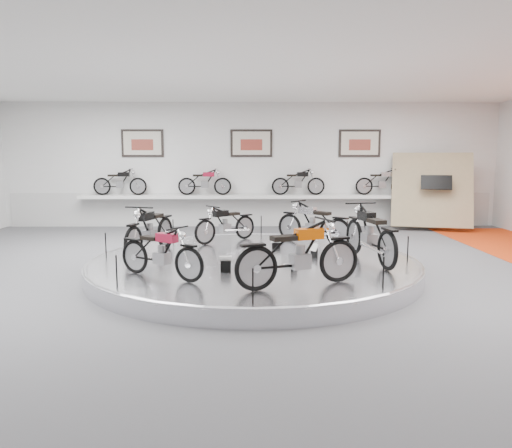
{
  "coord_description": "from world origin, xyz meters",
  "views": [
    {
      "loc": [
        -0.1,
        -9.29,
        2.33
      ],
      "look_at": [
        0.05,
        0.6,
        0.96
      ],
      "focal_mm": 35.0,
      "sensor_mm": 36.0,
      "label": 1
    }
  ],
  "objects_px": {
    "bike_c": "(150,229)",
    "bike_e": "(299,253)",
    "display_platform": "(254,267)",
    "bike_a": "(313,223)",
    "shelf": "(252,197)",
    "bike_b": "(226,223)",
    "bike_f": "(370,233)",
    "bike_d": "(161,252)"
  },
  "relations": [
    {
      "from": "bike_a",
      "to": "bike_b",
      "type": "xyz_separation_m",
      "value": [
        -2.02,
        0.32,
        -0.06
      ]
    },
    {
      "from": "bike_a",
      "to": "bike_e",
      "type": "distance_m",
      "value": 3.79
    },
    {
      "from": "bike_a",
      "to": "bike_f",
      "type": "bearing_deg",
      "value": 154.55
    },
    {
      "from": "bike_c",
      "to": "bike_e",
      "type": "relative_size",
      "value": 0.98
    },
    {
      "from": "bike_c",
      "to": "bike_e",
      "type": "height_order",
      "value": "bike_e"
    },
    {
      "from": "shelf",
      "to": "bike_e",
      "type": "xyz_separation_m",
      "value": [
        0.68,
        -8.45,
        -0.17
      ]
    },
    {
      "from": "bike_d",
      "to": "bike_e",
      "type": "height_order",
      "value": "bike_e"
    },
    {
      "from": "bike_c",
      "to": "bike_d",
      "type": "height_order",
      "value": "bike_c"
    },
    {
      "from": "shelf",
      "to": "bike_b",
      "type": "xyz_separation_m",
      "value": [
        -0.64,
        -4.41,
        -0.26
      ]
    },
    {
      "from": "bike_c",
      "to": "bike_e",
      "type": "xyz_separation_m",
      "value": [
        2.8,
        -2.64,
        0.01
      ]
    },
    {
      "from": "bike_a",
      "to": "bike_b",
      "type": "relative_size",
      "value": 1.13
    },
    {
      "from": "shelf",
      "to": "display_platform",
      "type": "bearing_deg",
      "value": -90.0
    },
    {
      "from": "shelf",
      "to": "bike_e",
      "type": "distance_m",
      "value": 8.48
    },
    {
      "from": "bike_d",
      "to": "bike_e",
      "type": "xyz_separation_m",
      "value": [
        2.23,
        -0.59,
        0.09
      ]
    },
    {
      "from": "shelf",
      "to": "bike_b",
      "type": "distance_m",
      "value": 4.47
    },
    {
      "from": "display_platform",
      "to": "bike_b",
      "type": "relative_size",
      "value": 4.31
    },
    {
      "from": "bike_d",
      "to": "bike_f",
      "type": "height_order",
      "value": "bike_f"
    },
    {
      "from": "shelf",
      "to": "bike_b",
      "type": "height_order",
      "value": "bike_b"
    },
    {
      "from": "display_platform",
      "to": "bike_c",
      "type": "height_order",
      "value": "bike_c"
    },
    {
      "from": "bike_c",
      "to": "bike_b",
      "type": "bearing_deg",
      "value": 149.54
    },
    {
      "from": "display_platform",
      "to": "bike_a",
      "type": "bearing_deg",
      "value": 50.43
    },
    {
      "from": "bike_e",
      "to": "bike_f",
      "type": "xyz_separation_m",
      "value": [
        1.53,
        1.8,
        0.03
      ]
    },
    {
      "from": "bike_d",
      "to": "bike_e",
      "type": "distance_m",
      "value": 2.31
    },
    {
      "from": "bike_a",
      "to": "bike_c",
      "type": "height_order",
      "value": "bike_c"
    },
    {
      "from": "shelf",
      "to": "bike_a",
      "type": "distance_m",
      "value": 4.93
    },
    {
      "from": "bike_c",
      "to": "bike_f",
      "type": "bearing_deg",
      "value": 95.34
    },
    {
      "from": "bike_a",
      "to": "bike_d",
      "type": "distance_m",
      "value": 4.29
    },
    {
      "from": "display_platform",
      "to": "bike_e",
      "type": "distance_m",
      "value": 2.27
    },
    {
      "from": "shelf",
      "to": "bike_d",
      "type": "height_order",
      "value": "bike_d"
    },
    {
      "from": "shelf",
      "to": "bike_c",
      "type": "height_order",
      "value": "bike_c"
    },
    {
      "from": "bike_a",
      "to": "bike_b",
      "type": "distance_m",
      "value": 2.04
    },
    {
      "from": "bike_b",
      "to": "bike_c",
      "type": "xyz_separation_m",
      "value": [
        -1.49,
        -1.4,
        0.08
      ]
    },
    {
      "from": "shelf",
      "to": "bike_c",
      "type": "xyz_separation_m",
      "value": [
        -2.13,
        -5.82,
        -0.19
      ]
    },
    {
      "from": "shelf",
      "to": "bike_c",
      "type": "bearing_deg",
      "value": -110.1
    },
    {
      "from": "bike_b",
      "to": "bike_d",
      "type": "distance_m",
      "value": 3.57
    },
    {
      "from": "bike_c",
      "to": "bike_d",
      "type": "distance_m",
      "value": 2.12
    },
    {
      "from": "display_platform",
      "to": "bike_f",
      "type": "bearing_deg",
      "value": -6.57
    },
    {
      "from": "bike_a",
      "to": "bike_e",
      "type": "xyz_separation_m",
      "value": [
        -0.7,
        -3.72,
        0.03
      ]
    },
    {
      "from": "bike_c",
      "to": "bike_f",
      "type": "height_order",
      "value": "bike_f"
    },
    {
      "from": "bike_b",
      "to": "bike_e",
      "type": "bearing_deg",
      "value": 67.42
    },
    {
      "from": "shelf",
      "to": "bike_f",
      "type": "relative_size",
      "value": 5.86
    },
    {
      "from": "bike_e",
      "to": "bike_f",
      "type": "relative_size",
      "value": 0.95
    }
  ]
}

